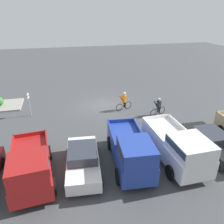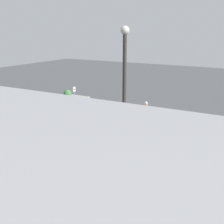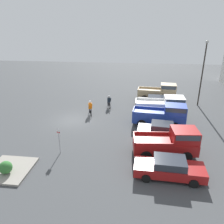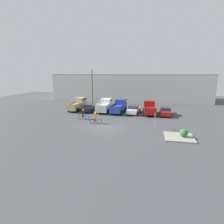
{
  "view_description": "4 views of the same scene",
  "coord_description": "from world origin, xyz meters",
  "px_view_note": "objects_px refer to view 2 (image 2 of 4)",
  "views": [
    {
      "loc": [
        3.88,
        19.65,
        8.49
      ],
      "look_at": [
        0.07,
        4.37,
        1.2
      ],
      "focal_mm": 35.0,
      "sensor_mm": 36.0,
      "label": 1
    },
    {
      "loc": [
        -12.7,
        26.11,
        8.08
      ],
      "look_at": [
        0.07,
        4.37,
        1.2
      ],
      "focal_mm": 50.0,
      "sensor_mm": 36.0,
      "label": 2
    },
    {
      "loc": [
        21.47,
        6.95,
        9.81
      ],
      "look_at": [
        0.07,
        4.37,
        1.2
      ],
      "focal_mm": 35.0,
      "sensor_mm": 36.0,
      "label": 3
    },
    {
      "loc": [
        5.91,
        -21.99,
        7.18
      ],
      "look_at": [
        0.07,
        4.37,
        1.2
      ],
      "focal_mm": 28.0,
      "sensor_mm": 36.0,
      "label": 4
    }
  ],
  "objects_px": {
    "pickup_truck_0": "(187,155)",
    "cyclist_0": "(146,111)",
    "pickup_truck_3": "(14,118)",
    "cyclist_1": "(166,121)",
    "pickup_truck_1": "(104,137)",
    "shrub": "(67,94)",
    "sedan_1": "(45,128)",
    "lamppost": "(124,111)",
    "sedan_0": "(146,149)",
    "fire_lane_sign": "(74,95)",
    "pickup_truck_2": "(71,129)"
  },
  "relations": [
    {
      "from": "pickup_truck_3",
      "to": "cyclist_0",
      "type": "bearing_deg",
      "value": -132.79
    },
    {
      "from": "pickup_truck_3",
      "to": "cyclist_1",
      "type": "relative_size",
      "value": 3.04
    },
    {
      "from": "cyclist_1",
      "to": "fire_lane_sign",
      "type": "bearing_deg",
      "value": -13.15
    },
    {
      "from": "cyclist_0",
      "to": "lamppost",
      "type": "relative_size",
      "value": 0.22
    },
    {
      "from": "cyclist_1",
      "to": "sedan_1",
      "type": "bearing_deg",
      "value": 38.48
    },
    {
      "from": "sedan_1",
      "to": "pickup_truck_0",
      "type": "bearing_deg",
      "value": 176.13
    },
    {
      "from": "lamppost",
      "to": "shrub",
      "type": "distance_m",
      "value": 23.92
    },
    {
      "from": "sedan_0",
      "to": "pickup_truck_3",
      "type": "distance_m",
      "value": 11.18
    },
    {
      "from": "sedan_0",
      "to": "pickup_truck_0",
      "type": "bearing_deg",
      "value": 165.43
    },
    {
      "from": "pickup_truck_0",
      "to": "pickup_truck_1",
      "type": "relative_size",
      "value": 0.96
    },
    {
      "from": "pickup_truck_1",
      "to": "cyclist_0",
      "type": "relative_size",
      "value": 3.07
    },
    {
      "from": "pickup_truck_3",
      "to": "cyclist_1",
      "type": "xyz_separation_m",
      "value": [
        -10.19,
        -6.33,
        -0.36
      ]
    },
    {
      "from": "cyclist_1",
      "to": "lamppost",
      "type": "height_order",
      "value": "lamppost"
    },
    {
      "from": "pickup_truck_2",
      "to": "sedan_1",
      "type": "height_order",
      "value": "pickup_truck_2"
    },
    {
      "from": "pickup_truck_1",
      "to": "lamppost",
      "type": "relative_size",
      "value": 0.67
    },
    {
      "from": "pickup_truck_0",
      "to": "pickup_truck_3",
      "type": "distance_m",
      "value": 13.92
    },
    {
      "from": "pickup_truck_2",
      "to": "lamppost",
      "type": "relative_size",
      "value": 0.67
    },
    {
      "from": "fire_lane_sign",
      "to": "pickup_truck_0",
      "type": "bearing_deg",
      "value": 147.96
    },
    {
      "from": "pickup_truck_1",
      "to": "shrub",
      "type": "bearing_deg",
      "value": -43.86
    },
    {
      "from": "sedan_1",
      "to": "cyclist_0",
      "type": "xyz_separation_m",
      "value": [
        -4.81,
        -7.76,
        0.16
      ]
    },
    {
      "from": "pickup_truck_2",
      "to": "cyclist_1",
      "type": "xyz_separation_m",
      "value": [
        -4.67,
        -6.28,
        -0.4
      ]
    },
    {
      "from": "fire_lane_sign",
      "to": "lamppost",
      "type": "relative_size",
      "value": 0.27
    },
    {
      "from": "sedan_0",
      "to": "fire_lane_sign",
      "type": "bearing_deg",
      "value": -35.37
    },
    {
      "from": "lamppost",
      "to": "pickup_truck_3",
      "type": "bearing_deg",
      "value": -22.3
    },
    {
      "from": "cyclist_1",
      "to": "shrub",
      "type": "bearing_deg",
      "value": -20.74
    },
    {
      "from": "sedan_1",
      "to": "cyclist_1",
      "type": "xyz_separation_m",
      "value": [
        -7.43,
        -5.91,
        0.07
      ]
    },
    {
      "from": "sedan_0",
      "to": "pickup_truck_3",
      "type": "bearing_deg",
      "value": 1.97
    },
    {
      "from": "pickup_truck_0",
      "to": "lamppost",
      "type": "distance_m",
      "value": 6.08
    },
    {
      "from": "pickup_truck_2",
      "to": "lamppost",
      "type": "height_order",
      "value": "lamppost"
    },
    {
      "from": "pickup_truck_2",
      "to": "cyclist_1",
      "type": "distance_m",
      "value": 7.84
    },
    {
      "from": "cyclist_1",
      "to": "sedan_0",
      "type": "bearing_deg",
      "value": 99.27
    },
    {
      "from": "pickup_truck_0",
      "to": "cyclist_0",
      "type": "distance_m",
      "value": 10.62
    },
    {
      "from": "sedan_0",
      "to": "lamppost",
      "type": "bearing_deg",
      "value": 103.73
    },
    {
      "from": "sedan_1",
      "to": "lamppost",
      "type": "height_order",
      "value": "lamppost"
    },
    {
      "from": "sedan_0",
      "to": "cyclist_0",
      "type": "xyz_separation_m",
      "value": [
        3.59,
        -7.79,
        0.17
      ]
    },
    {
      "from": "pickup_truck_1",
      "to": "pickup_truck_3",
      "type": "height_order",
      "value": "pickup_truck_1"
    },
    {
      "from": "pickup_truck_1",
      "to": "pickup_truck_3",
      "type": "relative_size",
      "value": 1.07
    },
    {
      "from": "pickup_truck_0",
      "to": "shrub",
      "type": "height_order",
      "value": "pickup_truck_0"
    },
    {
      "from": "sedan_1",
      "to": "shrub",
      "type": "relative_size",
      "value": 5.09
    },
    {
      "from": "sedan_0",
      "to": "pickup_truck_2",
      "type": "distance_m",
      "value": 5.67
    },
    {
      "from": "pickup_truck_1",
      "to": "pickup_truck_2",
      "type": "distance_m",
      "value": 2.86
    },
    {
      "from": "pickup_truck_0",
      "to": "pickup_truck_3",
      "type": "height_order",
      "value": "pickup_truck_0"
    },
    {
      "from": "pickup_truck_0",
      "to": "pickup_truck_1",
      "type": "distance_m",
      "value": 5.56
    },
    {
      "from": "pickup_truck_1",
      "to": "cyclist_0",
      "type": "height_order",
      "value": "pickup_truck_1"
    },
    {
      "from": "cyclist_0",
      "to": "fire_lane_sign",
      "type": "distance_m",
      "value": 8.45
    },
    {
      "from": "pickup_truck_2",
      "to": "cyclist_1",
      "type": "bearing_deg",
      "value": -126.64
    },
    {
      "from": "sedan_1",
      "to": "lamppost",
      "type": "relative_size",
      "value": 0.56
    },
    {
      "from": "shrub",
      "to": "cyclist_0",
      "type": "bearing_deg",
      "value": 163.07
    },
    {
      "from": "cyclist_0",
      "to": "cyclist_1",
      "type": "bearing_deg",
      "value": 144.77
    },
    {
      "from": "lamppost",
      "to": "pickup_truck_0",
      "type": "bearing_deg",
      "value": -106.39
    }
  ]
}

